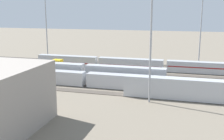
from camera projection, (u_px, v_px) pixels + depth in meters
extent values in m
plane|color=#756B5B|center=(108.00, 75.00, 90.69)|extent=(400.00, 400.00, 0.00)
cube|color=#3D3833|center=(122.00, 63.00, 109.51)|extent=(140.00, 2.80, 0.12)
cube|color=#3D3833|center=(119.00, 66.00, 104.80)|extent=(140.00, 2.80, 0.12)
cube|color=#3D3833|center=(116.00, 68.00, 100.09)|extent=(140.00, 2.80, 0.12)
cube|color=#4C443D|center=(112.00, 71.00, 95.38)|extent=(140.00, 2.80, 0.12)
cube|color=#3D3833|center=(108.00, 75.00, 90.68)|extent=(140.00, 2.80, 0.12)
cube|color=#3D3833|center=(104.00, 78.00, 85.97)|extent=(140.00, 2.80, 0.12)
cube|color=#4C443D|center=(99.00, 82.00, 81.26)|extent=(140.00, 2.80, 0.12)
cube|color=#3D3833|center=(93.00, 86.00, 76.55)|extent=(140.00, 2.80, 0.12)
cube|color=#4C443D|center=(87.00, 92.00, 71.84)|extent=(140.00, 2.80, 0.12)
cube|color=#B7BABF|center=(172.00, 88.00, 65.65)|extent=(23.00, 3.00, 5.00)
cube|color=#B7BABF|center=(202.00, 68.00, 91.98)|extent=(23.00, 3.00, 3.80)
cube|color=maroon|center=(202.00, 67.00, 91.94)|extent=(22.40, 3.06, 0.36)
cube|color=#B7BABF|center=(130.00, 64.00, 98.29)|extent=(23.00, 3.00, 3.80)
cube|color=maroon|center=(130.00, 65.00, 98.38)|extent=(22.40, 3.06, 0.36)
cube|color=#B7BABF|center=(67.00, 61.00, 104.60)|extent=(23.00, 3.00, 3.80)
cube|color=maroon|center=(68.00, 62.00, 104.71)|extent=(22.40, 3.06, 0.36)
cube|color=gold|center=(66.00, 70.00, 88.85)|extent=(10.00, 3.00, 3.60)
cube|color=gold|center=(57.00, 62.00, 89.10)|extent=(3.00, 2.70, 1.40)
cube|color=#B7BABF|center=(125.00, 75.00, 78.65)|extent=(23.00, 3.00, 5.00)
cube|color=#B7BABF|center=(48.00, 70.00, 84.96)|extent=(23.00, 3.00, 5.00)
cube|color=#B7BABF|center=(129.00, 82.00, 73.48)|extent=(23.00, 3.00, 3.80)
cube|color=#B7BABF|center=(47.00, 76.00, 79.79)|extent=(23.00, 3.00, 3.80)
cylinder|color=#9EA0A5|center=(201.00, 32.00, 102.96)|extent=(0.44, 0.44, 25.50)
cylinder|color=#9EA0A5|center=(151.00, 40.00, 60.96)|extent=(0.44, 0.44, 28.41)
cylinder|color=#9EA0A5|center=(46.00, 25.00, 117.93)|extent=(0.44, 0.44, 28.89)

